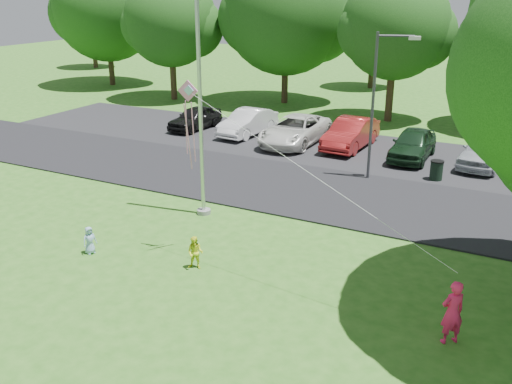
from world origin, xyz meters
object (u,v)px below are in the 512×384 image
at_px(child_yellow, 195,253).
at_px(kite, 194,110).
at_px(woman, 452,312).
at_px(flagpole, 200,99).
at_px(trash_can, 436,171).
at_px(street_lamp, 380,94).
at_px(child_blue, 90,240).

relative_size(child_yellow, kite, 0.12).
xyz_separation_m(woman, kite, (-7.64, 1.24, 3.71)).
height_order(flagpole, trash_can, flagpole).
distance_m(street_lamp, child_yellow, 11.05).
height_order(woman, child_yellow, woman).
distance_m(street_lamp, trash_can, 4.12).
bearing_deg(street_lamp, child_yellow, -119.56).
distance_m(child_yellow, child_blue, 3.50).
xyz_separation_m(street_lamp, child_blue, (-5.70, -11.00, -3.22)).
distance_m(flagpole, woman, 10.70).
relative_size(trash_can, child_yellow, 0.89).
bearing_deg(street_lamp, flagpole, -140.38).
height_order(trash_can, kite, kite).
bearing_deg(trash_can, kite, -115.93).
bearing_deg(street_lamp, woman, -82.39).
height_order(street_lamp, child_yellow, street_lamp).
bearing_deg(child_yellow, child_blue, 175.72).
xyz_separation_m(woman, child_yellow, (-7.22, 0.38, -0.29)).
xyz_separation_m(street_lamp, woman, (4.95, -10.72, -2.87)).
bearing_deg(woman, kite, -50.89).
distance_m(trash_can, woman, 11.98).
bearing_deg(child_yellow, flagpole, 104.14).
bearing_deg(woman, flagpole, -65.41).
xyz_separation_m(flagpole, trash_can, (6.74, 7.61, -3.72)).
height_order(street_lamp, woman, street_lamp).
height_order(flagpole, kite, flagpole).
bearing_deg(street_lamp, child_blue, -134.60).
xyz_separation_m(child_yellow, child_blue, (-3.43, -0.65, -0.06)).
bearing_deg(child_blue, street_lamp, -6.27).
xyz_separation_m(flagpole, kite, (1.65, -2.85, 0.34)).
bearing_deg(child_blue, trash_can, -12.94).
bearing_deg(street_lamp, kite, -123.01).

